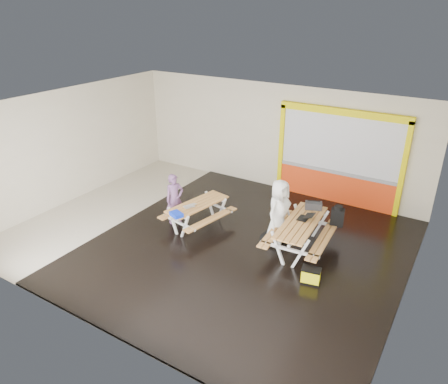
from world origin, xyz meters
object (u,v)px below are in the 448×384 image
Objects in this scene: dark_case at (271,238)px; person_left at (175,199)px; picnic_table_right at (301,229)px; picnic_table_left at (198,209)px; toolbox at (314,206)px; laptop_left at (190,206)px; backpack at (337,216)px; person_right at (279,211)px; blue_pouch at (176,214)px; fluke_bag at (311,276)px; laptop_right at (305,217)px.

person_left is at bearing -169.46° from dark_case.
person_left is at bearing -171.99° from picnic_table_right.
toolbox is at bearing 21.91° from picnic_table_left.
toolbox is (2.94, 1.46, 0.16)m from laptop_left.
picnic_table_right is 0.96m from dark_case.
toolbox is 0.66m from backpack.
person_left is (-3.56, -0.50, 0.13)m from picnic_table_right.
picnic_table_left is 2.29m from person_right.
blue_pouch is 4.16m from backpack.
backpack is at bearing 31.93° from dark_case.
toolbox reaches higher than fluke_bag.
fluke_bag is at bearing -12.54° from picnic_table_left.
person_left is at bearing -159.75° from toolbox.
backpack is (3.57, 1.55, -0.02)m from laptop_left.
laptop_left is at bearing -164.67° from laptop_right.
laptop_right reaches higher than picnic_table_right.
laptop_right is at bearing 15.33° from laptop_left.
picnic_table_left is 3.14m from toolbox.
person_left is at bearing -167.26° from picnic_table_left.
laptop_right reaches higher than blue_pouch.
blue_pouch is 3.58m from toolbox.
picnic_table_right reaches higher than fluke_bag.
person_left reaches higher than laptop_left.
laptop_left is 1.04× the size of laptop_right.
laptop_right is (2.93, 0.52, 0.33)m from picnic_table_left.
toolbox is (-0.00, 0.81, 0.30)m from picnic_table_right.
laptop_left reaches higher than picnic_table_right.
dark_case is (2.13, 0.66, -0.66)m from laptop_left.
picnic_table_right reaches higher than dark_case.
backpack reaches higher than picnic_table_right.
person_left is at bearing -161.43° from backpack.
laptop_right is 1.66m from fluke_bag.
picnic_table_right reaches higher than blue_pouch.
backpack is (0.63, 0.09, -0.18)m from toolbox.
toolbox reaches higher than blue_pouch.
laptop_left is 3.28m from toolbox.
picnic_table_left reaches higher than dark_case.
picnic_table_right is 1.11m from backpack.
laptop_left is 1.22× the size of blue_pouch.
laptop_left reaches higher than blue_pouch.
person_right is at bearing 12.49° from picnic_table_left.
fluke_bag is (3.69, -0.51, -0.57)m from laptop_left.
laptop_left is at bearing 118.25° from person_right.
backpack is 2.14m from fluke_bag.
picnic_table_right is 4.92× the size of dark_case.
laptop_right is (0.04, 0.17, 0.25)m from picnic_table_right.
laptop_right is 0.84× the size of fluke_bag.
toolbox reaches higher than laptop_right.
backpack reaches higher than picnic_table_left.
picnic_table_left is 1.43× the size of person_left.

